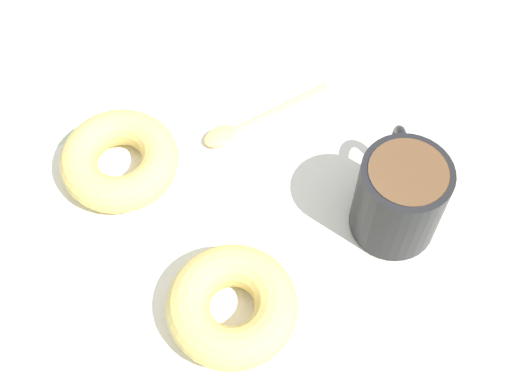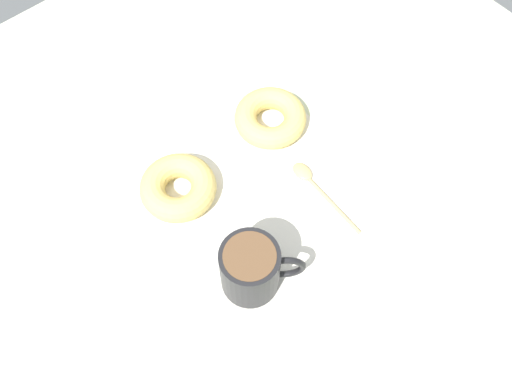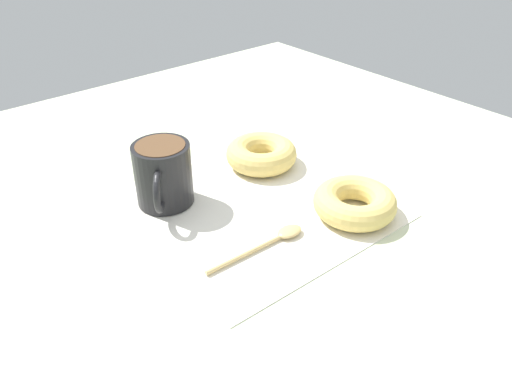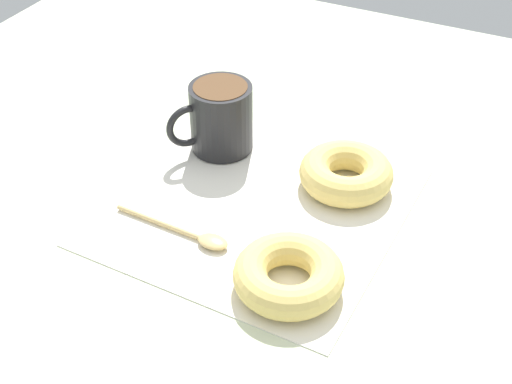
% 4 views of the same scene
% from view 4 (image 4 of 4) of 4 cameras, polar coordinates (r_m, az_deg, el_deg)
% --- Properties ---
extents(ground_plane, '(1.20, 1.20, 0.02)m').
position_cam_4_polar(ground_plane, '(0.85, -1.72, -1.77)').
color(ground_plane, beige).
extents(napkin, '(0.34, 0.34, 0.00)m').
position_cam_4_polar(napkin, '(0.85, -0.00, -1.14)').
color(napkin, white).
rests_on(napkin, ground_plane).
extents(coffee_cup, '(0.09, 0.10, 0.09)m').
position_cam_4_polar(coffee_cup, '(0.92, -2.92, 6.04)').
color(coffee_cup, black).
rests_on(coffee_cup, napkin).
extents(donut_near_cup, '(0.11, 0.11, 0.04)m').
position_cam_4_polar(donut_near_cup, '(0.87, 7.22, 1.52)').
color(donut_near_cup, '#E5C66B').
rests_on(donut_near_cup, napkin).
extents(donut_far, '(0.12, 0.12, 0.04)m').
position_cam_4_polar(donut_far, '(0.73, 2.62, -6.64)').
color(donut_far, '#E5C66B').
rests_on(donut_far, napkin).
extents(spoon, '(0.15, 0.03, 0.01)m').
position_cam_4_polar(spoon, '(0.80, -4.88, -3.48)').
color(spoon, '#D8B772').
rests_on(spoon, napkin).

